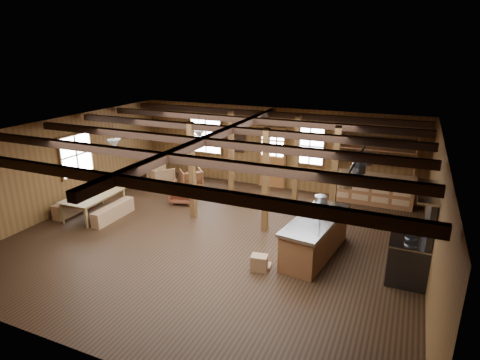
# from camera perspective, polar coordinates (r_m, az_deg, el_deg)

# --- Properties ---
(room) EXTENTS (10.04, 9.04, 2.84)m
(room) POSITION_cam_1_polar(r_m,az_deg,el_deg) (9.97, -3.74, -1.11)
(room) COLOR black
(room) RESTS_ON ground
(ceiling_joists) EXTENTS (9.80, 8.82, 0.18)m
(ceiling_joists) POSITION_cam_1_polar(r_m,az_deg,el_deg) (9.77, -3.43, 6.31)
(ceiling_joists) COLOR black
(ceiling_joists) RESTS_ON ceiling
(timber_posts) EXTENTS (3.95, 2.35, 2.80)m
(timber_posts) POSITION_cam_1_polar(r_m,az_deg,el_deg) (11.58, 3.25, 1.70)
(timber_posts) COLOR #3F2612
(timber_posts) RESTS_ON floor
(back_door) EXTENTS (1.02, 0.08, 2.15)m
(back_door) POSITION_cam_1_polar(r_m,az_deg,el_deg) (14.04, 4.60, 2.46)
(back_door) COLOR brown
(back_door) RESTS_ON floor
(window_back_left) EXTENTS (1.32, 0.06, 1.32)m
(window_back_left) POSITION_cam_1_polar(r_m,az_deg,el_deg) (14.89, -4.86, 6.23)
(window_back_left) COLOR white
(window_back_left) RESTS_ON wall_back
(window_back_right) EXTENTS (1.02, 0.06, 1.32)m
(window_back_right) POSITION_cam_1_polar(r_m,az_deg,el_deg) (13.52, 9.92, 4.77)
(window_back_right) COLOR white
(window_back_right) RESTS_ON wall_back
(window_left) EXTENTS (0.14, 1.24, 1.32)m
(window_left) POSITION_cam_1_polar(r_m,az_deg,el_deg) (13.20, -22.29, 3.33)
(window_left) COLOR white
(window_left) RESTS_ON wall_back
(notice_boards) EXTENTS (1.08, 0.03, 0.90)m
(notice_boards) POSITION_cam_1_polar(r_m,az_deg,el_deg) (14.40, -0.99, 6.03)
(notice_boards) COLOR beige
(notice_boards) RESTS_ON wall_back
(back_counter) EXTENTS (2.55, 0.60, 2.45)m
(back_counter) POSITION_cam_1_polar(r_m,az_deg,el_deg) (13.23, 18.25, -0.71)
(back_counter) COLOR brown
(back_counter) RESTS_ON floor
(pendant_lamps) EXTENTS (1.86, 2.36, 0.66)m
(pendant_lamps) POSITION_cam_1_polar(r_m,az_deg,el_deg) (11.69, -11.48, 5.83)
(pendant_lamps) COLOR #313133
(pendant_lamps) RESTS_ON ceiling
(pot_rack) EXTENTS (0.39, 3.00, 0.46)m
(pot_rack) POSITION_cam_1_polar(r_m,az_deg,el_deg) (9.12, 16.61, 1.94)
(pot_rack) COLOR #313133
(pot_rack) RESTS_ON ceiling
(kitchen_island) EXTENTS (1.20, 2.59, 1.20)m
(kitchen_island) POSITION_cam_1_polar(r_m,az_deg,el_deg) (9.71, 10.64, -7.85)
(kitchen_island) COLOR brown
(kitchen_island) RESTS_ON floor
(step_stool) EXTENTS (0.44, 0.35, 0.36)m
(step_stool) POSITION_cam_1_polar(r_m,az_deg,el_deg) (9.07, 2.76, -11.70)
(step_stool) COLOR olive
(step_stool) RESTS_ON floor
(commercial_range) EXTENTS (0.81, 1.58, 1.96)m
(commercial_range) POSITION_cam_1_polar(r_m,az_deg,el_deg) (9.48, 23.22, -8.78)
(commercial_range) COLOR #313133
(commercial_range) RESTS_ON floor
(dining_table) EXTENTS (1.09, 1.86, 0.64)m
(dining_table) POSITION_cam_1_polar(r_m,az_deg,el_deg) (12.50, -19.87, -3.37)
(dining_table) COLOR olive
(dining_table) RESTS_ON floor
(bench_wall) EXTENTS (0.30, 1.60, 0.44)m
(bench_wall) POSITION_cam_1_polar(r_m,az_deg,el_deg) (13.04, -22.24, -3.24)
(bench_wall) COLOR olive
(bench_wall) RESTS_ON floor
(bench_aisle) EXTENTS (0.29, 1.53, 0.42)m
(bench_aisle) POSITION_cam_1_polar(r_m,az_deg,el_deg) (12.13, -17.58, -4.35)
(bench_aisle) COLOR olive
(bench_aisle) RESTS_ON floor
(armchair_a) EXTENTS (1.01, 1.01, 0.66)m
(armchair_a) POSITION_cam_1_polar(r_m,az_deg,el_deg) (14.20, -6.95, 0.24)
(armchair_a) COLOR brown
(armchair_a) RESTS_ON floor
(armchair_b) EXTENTS (0.87, 0.89, 0.68)m
(armchair_b) POSITION_cam_1_polar(r_m,az_deg,el_deg) (12.86, -8.11, -1.72)
(armchair_b) COLOR brown
(armchair_b) RESTS_ON floor
(armchair_c) EXTENTS (1.05, 1.06, 0.71)m
(armchair_c) POSITION_cam_1_polar(r_m,az_deg,el_deg) (14.50, -11.15, 0.51)
(armchair_c) COLOR olive
(armchair_c) RESTS_ON floor
(counter_pot) EXTENTS (0.31, 0.31, 0.19)m
(counter_pot) POSITION_cam_1_polar(r_m,az_deg,el_deg) (10.42, 11.42, -2.72)
(counter_pot) COLOR #B8BBC0
(counter_pot) RESTS_ON kitchen_island
(bowl) EXTENTS (0.28, 0.28, 0.06)m
(bowl) POSITION_cam_1_polar(r_m,az_deg,el_deg) (9.84, 9.60, -4.28)
(bowl) COLOR silver
(bowl) RESTS_ON kitchen_island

